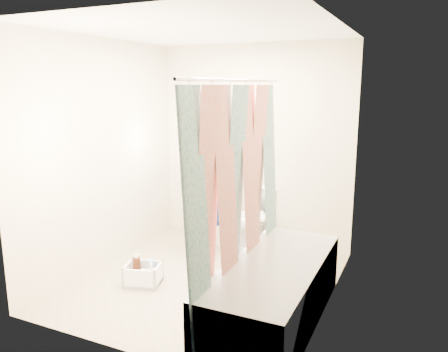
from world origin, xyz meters
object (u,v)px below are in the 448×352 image
at_px(bathtub, 274,290).
at_px(toilet, 254,218).
at_px(cleaning_caddy, 144,275).
at_px(plumber, 203,182).

xyz_separation_m(bathtub, toilet, (-0.76, 1.51, 0.09)).
bearing_deg(bathtub, cleaning_caddy, 175.74).
bearing_deg(cleaning_caddy, toilet, 50.58).
relative_size(plumber, cleaning_caddy, 4.32).
xyz_separation_m(toilet, cleaning_caddy, (-0.61, -1.40, -0.27)).
xyz_separation_m(bathtub, plumber, (-1.19, 1.05, 0.58)).
distance_m(toilet, plumber, 0.80).
xyz_separation_m(bathtub, cleaning_caddy, (-1.36, 0.10, -0.17)).
bearing_deg(plumber, toilet, 119.37).
bearing_deg(bathtub, toilet, 116.66).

